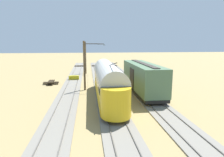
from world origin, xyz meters
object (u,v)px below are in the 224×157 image
vintage_streetcar (108,81)px  spare_tie_stack (51,83)px  catenary_pole_mid_near (85,65)px  track_end_bumper (74,78)px  boxcar_adjacent (143,77)px  catenary_pole_foreground (86,57)px

vintage_streetcar → spare_tie_stack: (8.30, -9.64, -1.98)m
vintage_streetcar → catenary_pole_mid_near: 5.90m
track_end_bumper → vintage_streetcar: bearing=110.7°
boxcar_adjacent → vintage_streetcar: bearing=25.6°
spare_tie_stack → track_end_bumper: 4.72m
boxcar_adjacent → spare_tie_stack: (13.15, -7.32, -1.89)m
vintage_streetcar → boxcar_adjacent: bearing=-154.4°
track_end_bumper → catenary_pole_foreground: bearing=-106.7°
vintage_streetcar → catenary_pole_mid_near: catenary_pole_mid_near is taller
vintage_streetcar → catenary_pole_foreground: bearing=-82.4°
catenary_pole_mid_near → boxcar_adjacent: bearing=160.0°
spare_tie_stack → boxcar_adjacent: bearing=150.9°
boxcar_adjacent → spare_tie_stack: bearing=-29.1°
catenary_pole_foreground → spare_tie_stack: bearing=61.8°
catenary_pole_foreground → catenary_pole_mid_near: same height
boxcar_adjacent → catenary_pole_mid_near: size_ratio=1.71×
catenary_pole_foreground → catenary_pole_mid_near: bearing=90.0°
boxcar_adjacent → catenary_pole_foreground: (7.54, -17.78, 1.45)m
boxcar_adjacent → catenary_pole_mid_near: catenary_pole_mid_near is taller
catenary_pole_mid_near → spare_tie_stack: size_ratio=2.87×
vintage_streetcar → catenary_pole_mid_near: bearing=-62.0°
catenary_pole_foreground → track_end_bumper: size_ratio=3.83×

